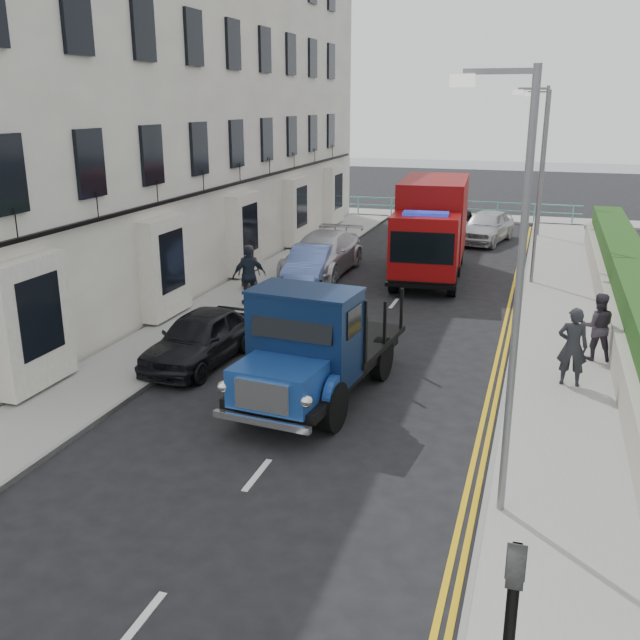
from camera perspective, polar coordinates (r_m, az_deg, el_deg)
The scene contains 22 objects.
ground at distance 14.95m, azimuth -2.09°, elevation -8.69°, with size 120.00×120.00×0.00m, color black.
pavement_west at distance 24.62m, azimuth -6.49°, elevation 1.85°, with size 2.40×38.00×0.12m, color gray.
pavement_east at distance 22.60m, azimuth 18.66°, elevation -0.36°, with size 2.60×38.00×0.12m, color gray.
promenade at distance 42.40m, azimuth 11.29°, elevation 8.08°, with size 30.00×2.50×0.12m, color gray.
sea_plane at distance 73.09m, azimuth 14.21°, elevation 11.54°, with size 120.00×120.00×0.00m, color #4B5E67.
terrace_west at distance 29.25m, azimuth -11.70°, elevation 18.11°, with size 6.31×30.20×14.25m.
garden_east at distance 22.52m, azimuth 23.70°, elevation 1.25°, with size 1.45×28.00×1.75m.
seafront_railing at distance 41.53m, azimuth 11.20°, elevation 8.63°, with size 13.00×0.08×1.11m.
lamp_near at distance 10.95m, azimuth 15.05°, elevation 3.27°, with size 1.23×0.18×7.00m.
lamp_mid at distance 26.77m, azimuth 16.97°, elevation 11.04°, with size 1.23×0.18×7.00m.
lamp_far at distance 36.74m, azimuth 17.34°, elevation 12.48°, with size 1.23×0.18×7.00m.
bedford_lorry at distance 15.55m, azimuth -0.92°, elevation -2.70°, with size 2.76×5.83×2.67m.
red_lorry at distance 27.59m, azimuth 8.91°, elevation 7.43°, with size 2.87×7.13×3.65m.
parked_car_front at distance 18.54m, azimuth -9.58°, elevation -1.40°, with size 1.63×4.05×1.38m, color black.
parked_car_mid at distance 26.62m, azimuth -0.75°, elevation 4.47°, with size 1.41×4.05×1.33m, color #5F7ACC.
parked_car_rear at distance 27.94m, azimuth 0.19°, elevation 5.33°, with size 2.20×5.41×1.57m, color silver.
seafront_car_left at distance 38.65m, azimuth 9.65°, elevation 8.20°, with size 2.16×4.69×1.30m, color black.
seafront_car_right at distance 35.11m, azimuth 13.14°, elevation 7.30°, with size 1.81×4.50×1.53m, color silver.
pedestrian_east_near at distance 17.50m, azimuth 19.55°, elevation -2.02°, with size 0.69×0.45×1.89m, color #222328.
pedestrian_east_far at distance 19.49m, azimuth 21.31°, elevation -0.48°, with size 0.85×0.67×1.76m, color #3A323D.
pedestrian_west_near at distance 23.22m, azimuth -5.69°, elevation 3.54°, with size 1.13×0.47×1.92m, color #1D2534.
pedestrian_west_far at distance 25.26m, azimuth -5.70°, elevation 4.25°, with size 0.77×0.50×1.57m, color #392A29.
Camera 1 is at (4.57, -12.65, 6.52)m, focal length 40.00 mm.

